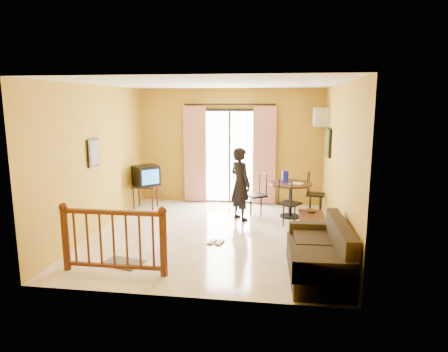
# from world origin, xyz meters

# --- Properties ---
(ground) EXTENTS (5.00, 5.00, 0.00)m
(ground) POSITION_xyz_m (0.00, 0.00, 0.00)
(ground) COLOR beige
(ground) RESTS_ON ground
(room_shell) EXTENTS (5.00, 5.00, 5.00)m
(room_shell) POSITION_xyz_m (0.00, 0.00, 1.70)
(room_shell) COLOR white
(room_shell) RESTS_ON ground
(balcony_door) EXTENTS (2.25, 0.14, 2.46)m
(balcony_door) POSITION_xyz_m (0.00, 2.43, 1.19)
(balcony_door) COLOR black
(balcony_door) RESTS_ON ground
(tv_table) EXTENTS (0.55, 0.45, 0.55)m
(tv_table) POSITION_xyz_m (-1.90, 1.66, 0.47)
(tv_table) COLOR black
(tv_table) RESTS_ON ground
(television) EXTENTS (0.70, 0.70, 0.47)m
(television) POSITION_xyz_m (-1.87, 1.66, 0.78)
(television) COLOR black
(television) RESTS_ON tv_table
(picture_left) EXTENTS (0.05, 0.42, 0.52)m
(picture_left) POSITION_xyz_m (-2.22, -0.20, 1.55)
(picture_left) COLOR black
(picture_left) RESTS_ON room_shell
(dining_table) EXTENTS (0.91, 0.91, 0.76)m
(dining_table) POSITION_xyz_m (1.47, 1.39, 0.60)
(dining_table) COLOR black
(dining_table) RESTS_ON ground
(water_jug) EXTENTS (0.14, 0.14, 0.26)m
(water_jug) POSITION_xyz_m (1.35, 1.43, 0.89)
(water_jug) COLOR #1416C4
(water_jug) RESTS_ON dining_table
(serving_tray) EXTENTS (0.32, 0.26, 0.02)m
(serving_tray) POSITION_xyz_m (1.58, 1.29, 0.77)
(serving_tray) COLOR beige
(serving_tray) RESTS_ON dining_table
(dining_chairs) EXTENTS (1.82, 1.40, 0.95)m
(dining_chairs) POSITION_xyz_m (1.40, 1.30, 0.00)
(dining_chairs) COLOR black
(dining_chairs) RESTS_ON ground
(air_conditioner) EXTENTS (0.31, 0.60, 0.40)m
(air_conditioner) POSITION_xyz_m (2.09, 1.95, 2.15)
(air_conditioner) COLOR silver
(air_conditioner) RESTS_ON room_shell
(botanical_print) EXTENTS (0.05, 0.50, 0.60)m
(botanical_print) POSITION_xyz_m (2.22, 1.30, 1.65)
(botanical_print) COLOR black
(botanical_print) RESTS_ON room_shell
(coffee_table) EXTENTS (0.47, 0.84, 0.38)m
(coffee_table) POSITION_xyz_m (1.85, 0.27, 0.25)
(coffee_table) COLOR black
(coffee_table) RESTS_ON ground
(bowl) EXTENTS (0.24, 0.24, 0.06)m
(bowl) POSITION_xyz_m (1.85, 0.47, 0.41)
(bowl) COLOR brown
(bowl) RESTS_ON coffee_table
(sofa) EXTENTS (0.86, 1.74, 0.82)m
(sofa) POSITION_xyz_m (1.85, -1.63, 0.31)
(sofa) COLOR black
(sofa) RESTS_ON ground
(standing_person) EXTENTS (0.66, 0.66, 1.55)m
(standing_person) POSITION_xyz_m (0.41, 1.04, 0.77)
(standing_person) COLOR black
(standing_person) RESTS_ON ground
(stair_balustrade) EXTENTS (1.63, 0.13, 1.04)m
(stair_balustrade) POSITION_xyz_m (-1.15, -1.90, 0.56)
(stair_balustrade) COLOR #471E0F
(stair_balustrade) RESTS_ON ground
(doormat) EXTENTS (0.68, 0.54, 0.02)m
(doormat) POSITION_xyz_m (-1.16, -1.58, 0.01)
(doormat) COLOR #585346
(doormat) RESTS_ON ground
(sandals) EXTENTS (0.29, 0.27, 0.03)m
(sandals) POSITION_xyz_m (0.13, -0.47, 0.01)
(sandals) COLOR brown
(sandals) RESTS_ON ground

